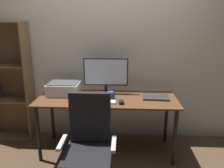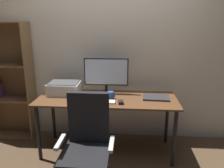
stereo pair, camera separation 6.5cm
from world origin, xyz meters
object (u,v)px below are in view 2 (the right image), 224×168
at_px(monitor, 106,74).
at_px(printer, 65,88).
at_px(desk, 107,104).
at_px(office_chair, 87,151).
at_px(bookshelf, 7,83).
at_px(keyboard, 103,102).
at_px(mouse, 121,102).
at_px(laptop, 156,97).
at_px(coffee_mug, 110,95).

height_order(monitor, printer, monitor).
relative_size(desk, monitor, 3.01).
xyz_separation_m(office_chair, bookshelf, (-1.35, 1.07, 0.35)).
distance_m(keyboard, printer, 0.62).
height_order(keyboard, mouse, mouse).
height_order(keyboard, office_chair, office_chair).
distance_m(laptop, office_chair, 1.10).
height_order(keyboard, printer, printer).
height_order(keyboard, bookshelf, bookshelf).
relative_size(monitor, laptop, 1.79).
relative_size(mouse, coffee_mug, 1.01).
relative_size(laptop, printer, 0.80).
distance_m(monitor, keyboard, 0.44).
relative_size(monitor, office_chair, 0.57).
bearing_deg(keyboard, printer, 149.55).
xyz_separation_m(coffee_mug, bookshelf, (-1.52, 0.35, 0.02)).
xyz_separation_m(keyboard, laptop, (0.64, 0.20, 0.00)).
bearing_deg(keyboard, monitor, 87.76).
bearing_deg(printer, monitor, 6.09).
xyz_separation_m(monitor, printer, (-0.54, -0.06, -0.19)).
bearing_deg(laptop, monitor, 169.49).
bearing_deg(office_chair, laptop, 46.82).
distance_m(coffee_mug, bookshelf, 1.56).
xyz_separation_m(monitor, mouse, (0.21, -0.37, -0.25)).
xyz_separation_m(monitor, bookshelf, (-1.44, 0.14, -0.20)).
relative_size(keyboard, mouse, 3.02).
relative_size(keyboard, printer, 0.72).
bearing_deg(printer, coffee_mug, -13.87).
distance_m(keyboard, mouse, 0.21).
height_order(mouse, office_chair, office_chair).
bearing_deg(office_chair, desk, 80.82).
bearing_deg(mouse, desk, 127.86).
height_order(monitor, mouse, monitor).
relative_size(office_chair, bookshelf, 0.61).
relative_size(coffee_mug, office_chair, 0.09).
xyz_separation_m(laptop, bookshelf, (-2.08, 0.29, 0.06)).
height_order(desk, monitor, monitor).
bearing_deg(coffee_mug, office_chair, -102.77).
xyz_separation_m(desk, laptop, (0.61, 0.03, 0.09)).
distance_m(coffee_mug, office_chair, 0.81).
bearing_deg(desk, laptop, 3.01).
distance_m(desk, mouse, 0.27).
bearing_deg(monitor, coffee_mug, -70.66).
height_order(desk, office_chair, office_chair).
height_order(desk, mouse, mouse).
xyz_separation_m(desk, bookshelf, (-1.47, 0.33, 0.15)).
bearing_deg(printer, laptop, -4.73).
bearing_deg(bookshelf, printer, -12.36).
height_order(keyboard, laptop, laptop).
bearing_deg(printer, keyboard, -28.83).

